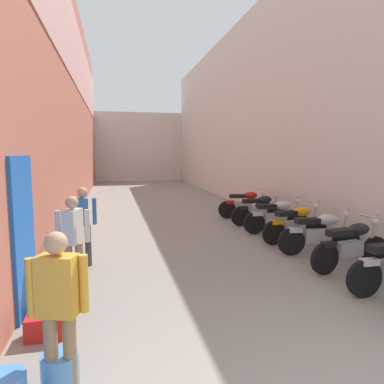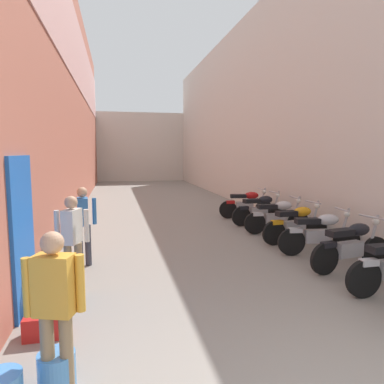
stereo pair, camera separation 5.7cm
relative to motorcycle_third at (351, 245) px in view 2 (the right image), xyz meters
The scene contains 15 objects.
ground_plane 7.24m from the motorcycle_third, 109.07° to the left, with size 41.31×41.31×0.00m, color gray.
building_left 11.21m from the motorcycle_third, 123.65° to the left, with size 0.45×25.31×8.43m.
building_right 9.51m from the motorcycle_third, 82.64° to the left, with size 0.45×25.31×7.73m.
building_far_end 22.70m from the motorcycle_third, 95.99° to the left, with size 9.60×2.00×5.23m, color beige.
motorcycle_third is the anchor object (origin of this frame).
motorcycle_fourth 1.04m from the motorcycle_third, 90.00° to the left, with size 1.84×0.58×1.04m.
motorcycle_fifth 2.07m from the motorcycle_third, 90.00° to the left, with size 1.85×0.58×1.04m.
motorcycle_sixth 3.11m from the motorcycle_third, 90.00° to the left, with size 1.85×0.58×1.04m.
motorcycle_seventh 4.27m from the motorcycle_third, 90.00° to the left, with size 1.85×0.58×1.04m.
motorcycle_eighth 5.42m from the motorcycle_third, 90.00° to the left, with size 1.85×0.58×1.04m.
pedestrian_by_doorway 5.51m from the motorcycle_third, 152.78° to the right, with size 0.52×0.30×1.57m.
pedestrian_mid_alley 5.04m from the motorcycle_third, behind, with size 0.52×0.39×1.57m.
pedestrian_further_down 5.18m from the motorcycle_third, 164.38° to the left, with size 0.52×0.36×1.57m.
water_jug_beside_first 5.49m from the motorcycle_third, 153.46° to the right, with size 0.34×0.34×0.42m, color #4C8CCC.
plastic_crate 5.41m from the motorcycle_third, 166.12° to the right, with size 0.44×0.32×0.28m, color red.
Camera 2 is at (-1.98, -1.82, 2.25)m, focal length 32.69 mm.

